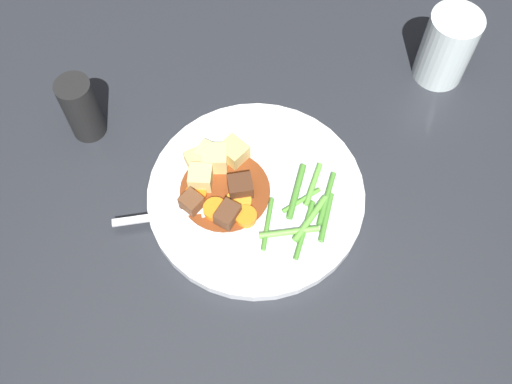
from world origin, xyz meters
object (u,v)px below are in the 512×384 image
Objects in this scene: dinner_plate at (256,195)px; potato_chunk_2 at (234,152)px; potato_chunk_3 at (207,154)px; meat_chunk_1 at (228,215)px; carrot_slice_0 at (215,210)px; water_glass at (447,47)px; carrot_slice_1 at (246,217)px; carrot_slice_3 at (196,195)px; potato_chunk_1 at (201,178)px; potato_chunk_4 at (215,159)px; carrot_slice_2 at (239,202)px; potato_chunk_0 at (195,161)px; pepper_mill at (81,108)px; fork at (185,213)px; meat_chunk_0 at (192,203)px; meat_chunk_2 at (240,187)px.

dinner_plate is 0.06m from potato_chunk_2.
potato_chunk_3 is 0.10m from meat_chunk_1.
water_glass is at bearing -142.04° from carrot_slice_0.
carrot_slice_1 is 1.02× the size of carrot_slice_3.
potato_chunk_1 is at bearing 31.39° from water_glass.
potato_chunk_4 is at bearing -61.23° from carrot_slice_1.
carrot_slice_0 is at bearing -12.44° from carrot_slice_1.
potato_chunk_4 reaches higher than carrot_slice_2.
carrot_slice_2 is 0.06m from carrot_slice_3.
potato_chunk_0 is at bearing -66.36° from carrot_slice_0.
carrot_slice_0 is at bearing 116.68° from potato_chunk_1.
pepper_mill is (0.18, -0.07, 0.02)m from potato_chunk_4.
potato_chunk_3 is 0.09m from fork.
dinner_plate is at bearing 144.39° from potato_chunk_4.
fork is at bearing 35.13° from water_glass.
pepper_mill is (0.16, -0.13, 0.02)m from meat_chunk_0.
potato_chunk_2 is 0.19× the size of fork.
carrot_slice_2 is 0.07m from potato_chunk_4.
potato_chunk_4 is 1.05× the size of meat_chunk_2.
fork is (0.04, 0.07, -0.01)m from potato_chunk_4.
potato_chunk_0 is (0.06, -0.06, 0.01)m from carrot_slice_2.
potato_chunk_3 reaches higher than carrot_slice_2.
potato_chunk_2 reaches higher than dinner_plate.
dinner_plate is 0.07m from potato_chunk_4.
carrot_slice_3 is 0.89× the size of meat_chunk_2.
potato_chunk_1 is at bearing 44.64° from potato_chunk_2.
potato_chunk_4 reaches higher than potato_chunk_0.
potato_chunk_2 reaches higher than carrot_slice_0.
meat_chunk_1 reaches higher than dinner_plate.
pepper_mill is at bearing -22.65° from potato_chunk_0.
potato_chunk_3 is at bearing -101.24° from carrot_slice_3.
potato_chunk_2 is 1.23× the size of potato_chunk_3.
fork is at bearing 25.70° from meat_chunk_2.
potato_chunk_0 is 0.09m from meat_chunk_1.
water_glass is (-0.35, -0.23, 0.03)m from carrot_slice_3.
potato_chunk_4 is 0.05m from meat_chunk_2.
potato_chunk_2 is at bearing -176.21° from potato_chunk_3.
meat_chunk_0 reaches higher than carrot_slice_2.
potato_chunk_2 reaches higher than meat_chunk_0.
fork is at bearing 54.91° from potato_chunk_2.
potato_chunk_1 is 0.40m from water_glass.
carrot_slice_1 is 0.25× the size of water_glass.
dinner_plate is at bearing 39.30° from water_glass.
water_glass is at bearing -153.21° from potato_chunk_3.
water_glass reaches higher than potato_chunk_1.
dinner_plate is at bearing 171.18° from potato_chunk_1.
dinner_plate is 0.03m from carrot_slice_2.
meat_chunk_2 is at bearing 154.52° from pepper_mill.
meat_chunk_2 is (-0.06, 0.04, 0.00)m from potato_chunk_0.
carrot_slice_0 is 0.02m from meat_chunk_1.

